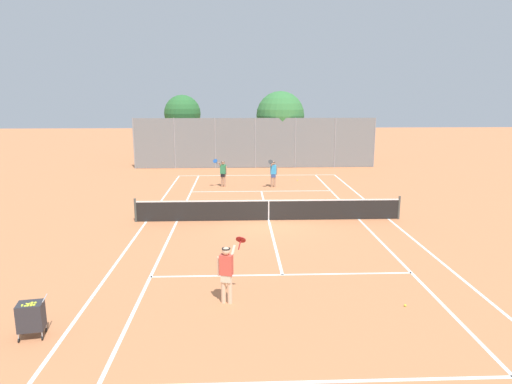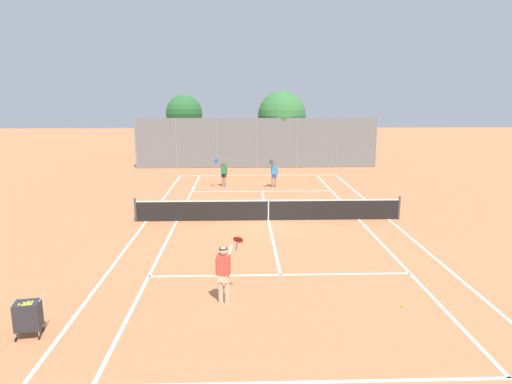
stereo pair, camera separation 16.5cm
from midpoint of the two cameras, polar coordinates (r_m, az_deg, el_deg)
ground_plane at (r=20.66m, az=1.79°, el=-3.57°), size 120.00×120.00×0.00m
court_line_markings at (r=20.66m, az=1.79°, el=-3.56°), size 11.10×23.90×0.01m
tennis_net at (r=20.53m, az=1.80°, el=-2.20°), size 12.00×0.10×1.07m
ball_cart at (r=12.16m, az=-26.27°, el=-13.64°), size 0.70×0.58×0.96m
player_near_side at (r=12.45m, az=-3.66°, el=-9.78°), size 0.81×0.70×1.77m
player_far_left at (r=28.12m, az=-3.88°, el=2.52°), size 0.87×0.67×1.77m
player_far_right at (r=27.92m, az=2.44°, el=2.47°), size 0.61×0.77×1.77m
loose_tennis_ball_0 at (r=30.36m, az=5.48°, el=1.48°), size 0.07×0.07×0.07m
loose_tennis_ball_1 at (r=22.38m, az=7.21°, el=-2.35°), size 0.07×0.07×0.07m
loose_tennis_ball_2 at (r=13.17m, az=18.21°, el=-13.37°), size 0.07×0.07×0.07m
back_fence at (r=35.40m, az=0.23°, el=6.14°), size 18.70×0.08×3.87m
tree_behind_left at (r=39.46m, az=-8.94°, el=9.59°), size 3.06×3.06×5.59m
tree_behind_right at (r=37.26m, az=3.56°, el=9.37°), size 3.87×3.87×5.89m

